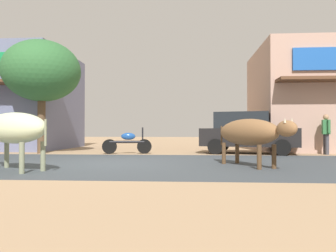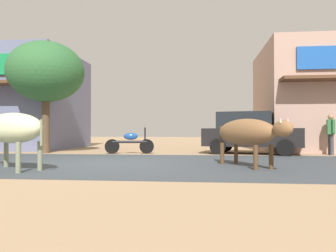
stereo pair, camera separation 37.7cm
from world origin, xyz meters
The scene contains 8 objects.
ground centered at (0.00, 0.00, 0.00)m, with size 80.00×80.00×0.00m, color tan.
asphalt_road centered at (0.00, 0.00, 0.00)m, with size 72.00×6.46×0.00m, color #3F474D.
roadside_tree centered at (-3.71, 3.76, 3.29)m, with size 3.06×3.06×4.54m.
parked_hatchback_car centered at (4.51, 4.25, 0.84)m, with size 4.03×2.53×1.64m.
parked_motorcycle centered at (-0.20, 3.74, 0.46)m, with size 1.92×0.41×1.04m.
cow_near_brown centered at (-1.79, -1.82, 0.95)m, with size 2.54×1.63×1.32m.
cow_far_dark centered at (3.75, -0.59, 0.86)m, with size 1.72×2.64×1.21m.
pedestrian_by_shop centered at (7.42, 3.88, 0.89)m, with size 0.35×0.61×1.53m.
Camera 1 is at (2.28, -9.06, 0.90)m, focal length 35.23 mm.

